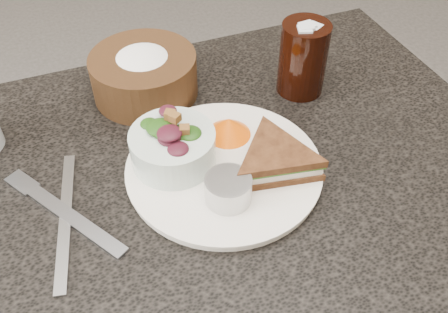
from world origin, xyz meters
The scene contains 9 objects.
dinner_plate centered at (0.06, 0.01, 0.76)m, with size 0.27×0.27×0.01m, color white.
sandwich centered at (0.13, -0.02, 0.78)m, with size 0.14×0.14×0.04m, color brown, non-canonical shape.
salad_bowl centered at (0.00, 0.05, 0.80)m, with size 0.12×0.12×0.07m, color silver, non-canonical shape.
dressing_ramekin centered at (0.05, -0.04, 0.78)m, with size 0.06×0.06×0.04m, color #AFB0B1.
orange_wedge centered at (0.09, 0.07, 0.78)m, with size 0.07×0.07×0.03m, color #FF6005.
fork centered at (-0.16, 0.01, 0.75)m, with size 0.02×0.20×0.01m, color gray.
knife centered at (-0.16, 0.01, 0.75)m, with size 0.01×0.23×0.00m, color #9A9B9C.
bread_basket centered at (0.01, 0.23, 0.80)m, with size 0.17×0.17×0.10m, color #482D16, non-canonical shape.
cola_glass centered at (0.25, 0.15, 0.82)m, with size 0.08×0.08×0.13m, color black, non-canonical shape.
Camera 1 is at (-0.12, -0.44, 1.27)m, focal length 40.00 mm.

